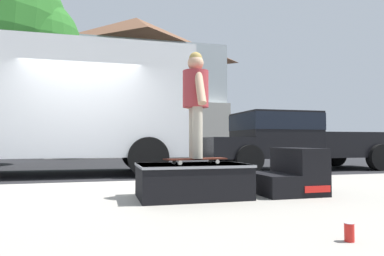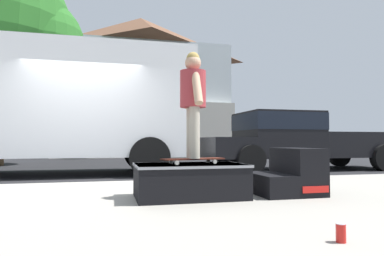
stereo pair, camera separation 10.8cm
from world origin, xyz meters
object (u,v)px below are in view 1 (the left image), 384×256
(skate_box, at_px, (192,180))
(skateboard, at_px, (196,159))
(box_truck, at_px, (42,103))
(street_tree_main, at_px, (1,27))
(skater_kid, at_px, (196,95))
(pickup_truck_black, at_px, (292,138))
(kicker_ramp, at_px, (290,175))
(soda_can, at_px, (349,232))

(skate_box, relative_size, skateboard, 1.64)
(box_truck, relative_size, street_tree_main, 0.97)
(skater_kid, bearing_deg, pickup_truck_black, 48.62)
(kicker_ramp, relative_size, skater_kid, 0.64)
(skateboard, height_order, pickup_truck_black, pickup_truck_black)
(skateboard, relative_size, street_tree_main, 0.11)
(skateboard, xyz_separation_m, box_truck, (-2.49, 4.70, 1.12))
(skate_box, height_order, kicker_ramp, kicker_ramp)
(box_truck, bearing_deg, pickup_truck_black, 0.12)
(skateboard, bearing_deg, street_tree_main, 117.43)
(box_truck, bearing_deg, skate_box, -62.40)
(kicker_ramp, distance_m, street_tree_main, 11.02)
(kicker_ramp, xyz_separation_m, box_truck, (-3.78, 4.69, 1.33))
(soda_can, height_order, box_truck, box_truck)
(street_tree_main, bearing_deg, pickup_truck_black, -23.65)
(skate_box, xyz_separation_m, skater_kid, (0.04, -0.01, 1.03))
(skater_kid, relative_size, street_tree_main, 0.18)
(skate_box, relative_size, street_tree_main, 0.19)
(skater_kid, relative_size, pickup_truck_black, 0.23)
(skate_box, distance_m, street_tree_main, 10.41)
(pickup_truck_black, height_order, street_tree_main, street_tree_main)
(skate_box, xyz_separation_m, pickup_truck_black, (4.19, 4.70, 0.56))
(kicker_ramp, bearing_deg, skater_kid, -179.50)
(kicker_ramp, xyz_separation_m, skateboard, (-1.29, -0.01, 0.22))
(skater_kid, distance_m, pickup_truck_black, 6.30)
(skateboard, xyz_separation_m, pickup_truck_black, (4.15, 4.71, 0.31))
(skateboard, distance_m, skater_kid, 0.78)
(skateboard, bearing_deg, kicker_ramp, 0.50)
(skate_box, relative_size, skater_kid, 1.01)
(skateboard, height_order, box_truck, box_truck)
(soda_can, relative_size, street_tree_main, 0.02)
(street_tree_main, bearing_deg, skateboard, -62.57)
(pickup_truck_black, bearing_deg, skater_kid, -131.38)
(street_tree_main, bearing_deg, skate_box, -62.74)
(box_truck, height_order, pickup_truck_black, box_truck)
(pickup_truck_black, bearing_deg, soda_can, -118.26)
(box_truck, distance_m, street_tree_main, 5.12)
(soda_can, xyz_separation_m, box_truck, (-3.02, 6.72, 1.52))
(skate_box, height_order, skateboard, skateboard)
(soda_can, distance_m, pickup_truck_black, 7.67)
(skateboard, bearing_deg, skater_kid, 180.00)
(pickup_truck_black, relative_size, street_tree_main, 0.80)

